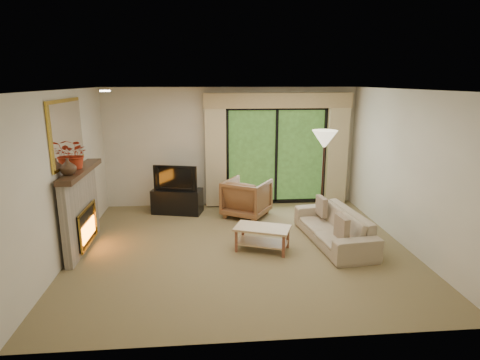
{
  "coord_description": "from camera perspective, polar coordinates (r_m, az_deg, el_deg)",
  "views": [
    {
      "loc": [
        -0.58,
        -6.25,
        2.74
      ],
      "look_at": [
        0.0,
        0.3,
        1.1
      ],
      "focal_mm": 30.0,
      "sensor_mm": 36.0,
      "label": 1
    }
  ],
  "objects": [
    {
      "name": "ceiling",
      "position": [
        6.27,
        0.25,
        12.74
      ],
      "size": [
        5.5,
        5.5,
        0.0
      ],
      "primitive_type": "plane",
      "rotation": [
        3.14,
        0.0,
        0.0
      ],
      "color": "white",
      "rests_on": "ground"
    },
    {
      "name": "cornice",
      "position": [
        8.76,
        5.45,
        11.2
      ],
      "size": [
        3.2,
        0.24,
        0.32
      ],
      "primitive_type": "cube",
      "color": "tan",
      "rests_on": "wall_back"
    },
    {
      "name": "tv",
      "position": [
        8.45,
        -9.02,
        0.4
      ],
      "size": [
        0.92,
        0.34,
        0.53
      ],
      "primitive_type": "imported",
      "rotation": [
        0.0,
        0.0,
        -0.24
      ],
      "color": "black",
      "rests_on": "media_console"
    },
    {
      "name": "vase",
      "position": [
        6.46,
        -23.28,
        1.77
      ],
      "size": [
        0.3,
        0.3,
        0.25
      ],
      "primitive_type": "imported",
      "rotation": [
        0.0,
        0.0,
        0.3
      ],
      "color": "#3C281A",
      "rests_on": "fireplace"
    },
    {
      "name": "mirror",
      "position": [
        6.84,
        -23.37,
        6.24
      ],
      "size": [
        0.07,
        1.45,
        1.02
      ],
      "primitive_type": null,
      "color": "gold",
      "rests_on": "wall_left"
    },
    {
      "name": "floor",
      "position": [
        6.84,
        0.22,
        -9.59
      ],
      "size": [
        5.5,
        5.5,
        0.0
      ],
      "primitive_type": "plane",
      "color": "olive",
      "rests_on": "ground"
    },
    {
      "name": "media_console",
      "position": [
        8.58,
        -8.89,
        -2.98
      ],
      "size": [
        1.11,
        0.69,
        0.51
      ],
      "primitive_type": "cube",
      "rotation": [
        0.0,
        0.0,
        -0.24
      ],
      "color": "black",
      "rests_on": "floor"
    },
    {
      "name": "wall_left",
      "position": [
        6.77,
        -23.64,
        0.54
      ],
      "size": [
        0.0,
        5.0,
        5.0
      ],
      "primitive_type": "plane",
      "rotation": [
        1.57,
        0.0,
        1.57
      ],
      "color": "beige",
      "rests_on": "ground"
    },
    {
      "name": "wall_right",
      "position": [
        7.22,
        22.53,
        1.43
      ],
      "size": [
        0.0,
        5.0,
        5.0
      ],
      "primitive_type": "plane",
      "rotation": [
        1.57,
        0.0,
        -1.57
      ],
      "color": "beige",
      "rests_on": "ground"
    },
    {
      "name": "pillow_far",
      "position": [
        7.56,
        11.51,
        -3.67
      ],
      "size": [
        0.13,
        0.36,
        0.35
      ],
      "primitive_type": "cube",
      "rotation": [
        0.0,
        0.0,
        0.11
      ],
      "color": "brown",
      "rests_on": "sofa"
    },
    {
      "name": "fireplace",
      "position": [
        7.07,
        -21.73,
        -3.91
      ],
      "size": [
        0.24,
        1.7,
        1.37
      ],
      "primitive_type": null,
      "color": "gray",
      "rests_on": "floor"
    },
    {
      "name": "sliding_door",
      "position": [
        8.99,
        5.16,
        3.44
      ],
      "size": [
        2.26,
        0.1,
        2.16
      ],
      "primitive_type": null,
      "color": "black",
      "rests_on": "floor"
    },
    {
      "name": "branches",
      "position": [
        6.83,
        -22.31,
        3.4
      ],
      "size": [
        0.52,
        0.49,
        0.47
      ],
      "primitive_type": "imported",
      "rotation": [
        0.0,
        0.0,
        -0.35
      ],
      "color": "#9F2B14",
      "rests_on": "fireplace"
    },
    {
      "name": "floor_lamp",
      "position": [
        8.01,
        11.67,
        0.48
      ],
      "size": [
        0.62,
        0.62,
        1.81
      ],
      "primitive_type": null,
      "rotation": [
        0.0,
        0.0,
        -0.33
      ],
      "color": "#FFF3C9",
      "rests_on": "floor"
    },
    {
      "name": "armchair",
      "position": [
        8.25,
        0.97,
        -2.55
      ],
      "size": [
        1.15,
        1.16,
        0.78
      ],
      "primitive_type": "imported",
      "rotation": [
        0.0,
        0.0,
        2.6
      ],
      "color": "brown",
      "rests_on": "floor"
    },
    {
      "name": "curtain_right",
      "position": [
        9.2,
        13.62,
        3.98
      ],
      "size": [
        0.45,
        0.18,
        2.35
      ],
      "primitive_type": "cube",
      "color": "tan",
      "rests_on": "floor"
    },
    {
      "name": "sofa",
      "position": [
        7.14,
        13.2,
        -6.51
      ],
      "size": [
        0.97,
        2.01,
        0.57
      ],
      "primitive_type": "imported",
      "rotation": [
        0.0,
        0.0,
        -1.46
      ],
      "color": "tan",
      "rests_on": "floor"
    },
    {
      "name": "curtain_left",
      "position": [
        8.73,
        -3.48,
        3.82
      ],
      "size": [
        0.45,
        0.18,
        2.35
      ],
      "primitive_type": "cube",
      "color": "tan",
      "rests_on": "floor"
    },
    {
      "name": "pillow_near",
      "position": [
        6.55,
        14.26,
        -6.57
      ],
      "size": [
        0.14,
        0.38,
        0.37
      ],
      "primitive_type": "cube",
      "rotation": [
        0.0,
        0.0,
        0.11
      ],
      "color": "brown",
      "rests_on": "sofa"
    },
    {
      "name": "wall_back",
      "position": [
        8.88,
        -1.25,
        4.68
      ],
      "size": [
        5.0,
        0.0,
        5.0
      ],
      "primitive_type": "plane",
      "rotation": [
        1.57,
        0.0,
        0.0
      ],
      "color": "beige",
      "rests_on": "ground"
    },
    {
      "name": "coffee_table",
      "position": [
        6.7,
        3.19,
        -8.3
      ],
      "size": [
        1.0,
        0.78,
        0.4
      ],
      "primitive_type": null,
      "rotation": [
        0.0,
        0.0,
        -0.37
      ],
      "color": "tan",
      "rests_on": "floor"
    },
    {
      "name": "wall_front",
      "position": [
        4.05,
        3.5,
        -6.81
      ],
      "size": [
        5.0,
        0.0,
        5.0
      ],
      "primitive_type": "plane",
      "rotation": [
        -1.57,
        0.0,
        0.0
      ],
      "color": "beige",
      "rests_on": "ground"
    }
  ]
}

